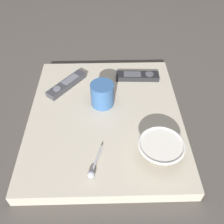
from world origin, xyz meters
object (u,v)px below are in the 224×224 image
object	(u,v)px
coffee_mug	(102,94)
tv_remote_far	(138,76)
tv_remote_near	(67,84)
cereal_bowl	(161,149)
teaspoon	(92,171)

from	to	relation	value
coffee_mug	tv_remote_far	xyz separation A→B (m)	(0.15, 0.15, -0.04)
tv_remote_near	cereal_bowl	bearing A→B (deg)	-46.47
tv_remote_far	teaspoon	bearing A→B (deg)	-111.58
tv_remote_near	teaspoon	bearing A→B (deg)	-73.86
coffee_mug	tv_remote_near	bearing A→B (deg)	144.80
cereal_bowl	coffee_mug	xyz separation A→B (m)	(-0.18, 0.25, 0.01)
tv_remote_near	coffee_mug	bearing A→B (deg)	-35.20
tv_remote_near	tv_remote_far	bearing A→B (deg)	9.10
coffee_mug	tv_remote_far	size ratio (longest dim) A/B	0.50
cereal_bowl	tv_remote_far	distance (m)	0.40
teaspoon	tv_remote_near	xyz separation A→B (m)	(-0.12, 0.41, 0.00)
cereal_bowl	teaspoon	bearing A→B (deg)	-164.07
teaspoon	tv_remote_far	xyz separation A→B (m)	(0.18, 0.46, -0.00)
coffee_mug	cereal_bowl	bearing A→B (deg)	-53.19
coffee_mug	tv_remote_near	distance (m)	0.19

